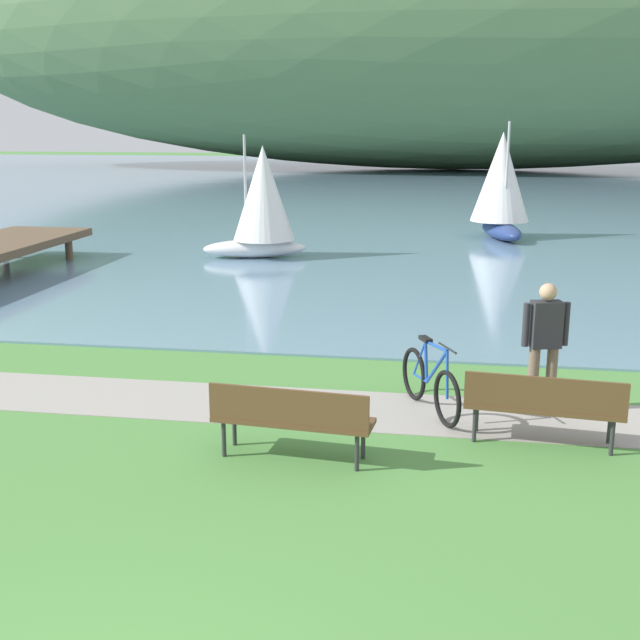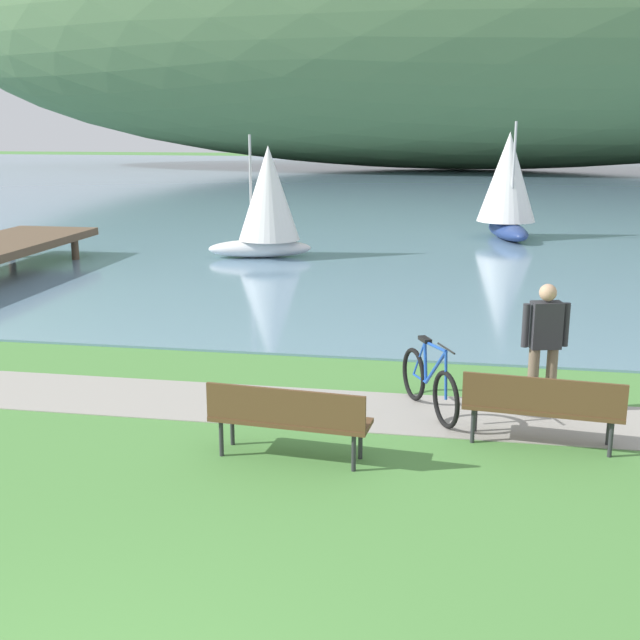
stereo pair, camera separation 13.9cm
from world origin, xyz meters
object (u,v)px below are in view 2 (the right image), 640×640
object	(u,v)px
person_at_shoreline	(545,340)
sailboat_nearest_to_shore	(508,184)
park_bench_further_along	(542,404)
park_bench_near_camera	(288,416)
sailboat_toward_hillside	(267,200)
bicycle_beside_path	(429,384)

from	to	relation	value
person_at_shoreline	sailboat_nearest_to_shore	bearing A→B (deg)	88.63
park_bench_further_along	sailboat_nearest_to_shore	world-z (taller)	sailboat_nearest_to_shore
park_bench_near_camera	sailboat_toward_hillside	world-z (taller)	sailboat_toward_hillside
bicycle_beside_path	person_at_shoreline	xyz separation A→B (m)	(1.43, 0.24, 0.58)
park_bench_further_along	person_at_shoreline	world-z (taller)	person_at_shoreline
park_bench_near_camera	sailboat_nearest_to_shore	world-z (taller)	sailboat_nearest_to_shore
park_bench_near_camera	person_at_shoreline	distance (m)	3.57
park_bench_further_along	bicycle_beside_path	size ratio (longest dim) A/B	1.13
person_at_shoreline	park_bench_further_along	bearing A→B (deg)	-95.39
bicycle_beside_path	sailboat_toward_hillside	xyz separation A→B (m)	(-4.90, 11.49, 1.22)
person_at_shoreline	sailboat_toward_hillside	bearing A→B (deg)	119.36
sailboat_nearest_to_shore	sailboat_toward_hillside	bearing A→B (deg)	-143.08
bicycle_beside_path	sailboat_nearest_to_shore	world-z (taller)	sailboat_nearest_to_shore
park_bench_further_along	park_bench_near_camera	bearing A→B (deg)	-162.68
park_bench_near_camera	sailboat_nearest_to_shore	xyz separation A→B (m)	(3.30, 18.31, 1.26)
park_bench_further_along	person_at_shoreline	distance (m)	1.23
person_at_shoreline	sailboat_toward_hillside	xyz separation A→B (m)	(-6.33, 11.25, 0.64)
park_bench_near_camera	bicycle_beside_path	world-z (taller)	bicycle_beside_path
bicycle_beside_path	sailboat_nearest_to_shore	xyz separation A→B (m)	(1.82, 16.53, 1.38)
park_bench_near_camera	sailboat_toward_hillside	xyz separation A→B (m)	(-3.42, 13.26, 1.09)
park_bench_further_along	bicycle_beside_path	xyz separation A→B (m)	(-1.32, 0.90, -0.12)
park_bench_near_camera	sailboat_nearest_to_shore	size ratio (longest dim) A/B	0.50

